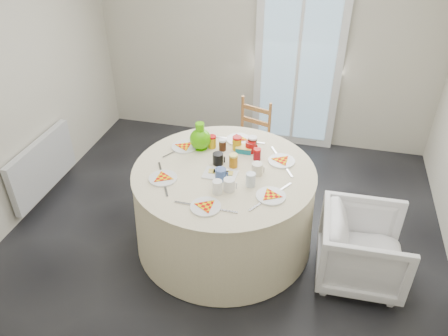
% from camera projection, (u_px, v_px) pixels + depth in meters
% --- Properties ---
extents(floor, '(4.00, 4.00, 0.00)m').
position_uv_depth(floor, '(223.00, 239.00, 4.09)').
color(floor, black).
rests_on(floor, ground).
extents(wall_back, '(4.00, 0.02, 2.60)m').
position_uv_depth(wall_back, '(266.00, 37.00, 4.97)').
color(wall_back, '#BCB5A3').
rests_on(wall_back, floor).
extents(glass_door, '(1.00, 0.08, 2.10)m').
position_uv_depth(glass_door, '(298.00, 62.00, 4.99)').
color(glass_door, silver).
rests_on(glass_door, floor).
extents(radiator, '(0.07, 1.00, 0.55)m').
position_uv_depth(radiator, '(43.00, 166.00, 4.42)').
color(radiator, silver).
rests_on(radiator, floor).
extents(table, '(1.60, 1.60, 0.81)m').
position_uv_depth(table, '(224.00, 208.00, 3.88)').
color(table, beige).
rests_on(table, floor).
extents(wooden_chair, '(0.49, 0.48, 0.87)m').
position_uv_depth(wooden_chair, '(248.00, 138.00, 4.71)').
color(wooden_chair, '#A96938').
rests_on(wooden_chair, floor).
extents(armchair, '(0.65, 0.69, 0.69)m').
position_uv_depth(armchair, '(364.00, 242.00, 3.50)').
color(armchair, white).
rests_on(armchair, floor).
extents(place_settings, '(1.29, 1.29, 0.02)m').
position_uv_depth(place_settings, '(224.00, 171.00, 3.66)').
color(place_settings, white).
rests_on(place_settings, table).
extents(jar_cluster, '(0.55, 0.41, 0.14)m').
position_uv_depth(jar_cluster, '(233.00, 149.00, 3.85)').
color(jar_cluster, '#976712').
rests_on(jar_cluster, table).
extents(butter_tub, '(0.14, 0.10, 0.06)m').
position_uv_depth(butter_tub, '(244.00, 151.00, 3.89)').
color(butter_tub, '#117185').
rests_on(butter_tub, table).
extents(green_pitcher, '(0.25, 0.25, 0.25)m').
position_uv_depth(green_pitcher, '(200.00, 139.00, 3.89)').
color(green_pitcher, '#45B803').
rests_on(green_pitcher, table).
extents(cheese_platter, '(0.28, 0.18, 0.04)m').
position_uv_depth(cheese_platter, '(220.00, 176.00, 3.60)').
color(cheese_platter, silver).
rests_on(cheese_platter, table).
extents(mugs_glasses, '(0.89, 0.89, 0.13)m').
position_uv_depth(mugs_glasses, '(235.00, 171.00, 3.58)').
color(mugs_glasses, gray).
rests_on(mugs_glasses, table).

